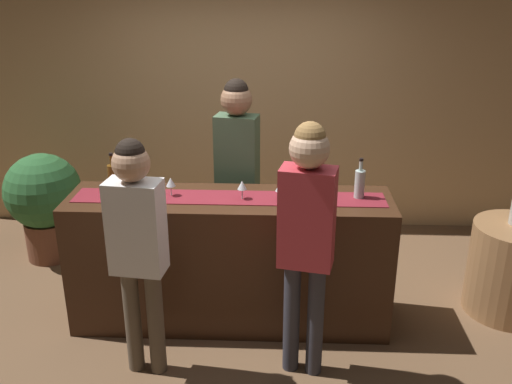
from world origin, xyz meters
name	(u,v)px	position (x,y,z in m)	size (l,w,h in m)	color
ground_plane	(231,318)	(0.00, 0.00, 0.00)	(10.00, 10.00, 0.00)	brown
back_wall	(245,89)	(0.00, 1.90, 1.45)	(6.00, 0.12, 2.90)	tan
bar_counter	(230,260)	(0.00, 0.00, 0.51)	(2.38, 0.60, 1.03)	#3D2314
counter_runner_cloth	(229,198)	(0.00, 0.00, 1.03)	(2.26, 0.28, 0.01)	maroon
wine_bottle_clear	(360,183)	(0.94, 0.04, 1.14)	(0.07, 0.07, 0.30)	#B2C6C1
wine_bottle_amber	(113,178)	(-0.87, 0.09, 1.14)	(0.07, 0.07, 0.30)	brown
wine_glass_near_customer	(242,186)	(0.10, -0.02, 1.13)	(0.07, 0.07, 0.14)	silver
wine_glass_mid_counter	(280,187)	(0.37, -0.05, 1.13)	(0.07, 0.07, 0.14)	silver
wine_glass_far_end	(171,183)	(-0.43, 0.02, 1.13)	(0.07, 0.07, 0.14)	silver
bartender	(237,161)	(0.02, 0.58, 1.12)	(0.37, 0.26, 1.79)	#26262B
customer_sipping	(307,225)	(0.54, -0.60, 1.09)	(0.37, 0.27, 1.75)	#33333D
customer_browsing	(137,236)	(-0.52, -0.64, 1.01)	(0.36, 0.24, 1.65)	brown
round_side_table	(512,269)	(2.21, 0.22, 0.37)	(0.68, 0.68, 0.74)	#996B42
potted_plant_tall	(44,199)	(-1.81, 0.96, 0.59)	(0.70, 0.70, 1.02)	brown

